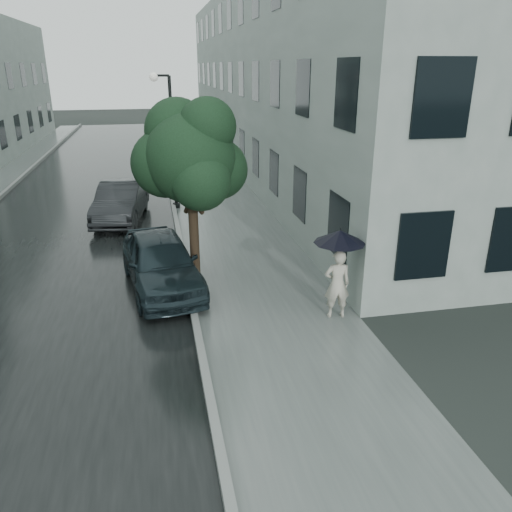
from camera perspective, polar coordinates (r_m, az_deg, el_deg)
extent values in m
plane|color=black|center=(9.44, 3.92, -12.42)|extent=(120.00, 120.00, 0.00)
cube|color=slate|center=(20.40, -4.34, 6.18)|extent=(3.50, 60.00, 0.01)
cube|color=slate|center=(20.24, -9.50, 6.04)|extent=(0.15, 60.00, 0.15)
cube|color=black|center=(20.46, -19.35, 5.08)|extent=(6.85, 60.00, 0.00)
cube|color=#93A09A|center=(28.16, 4.54, 19.50)|extent=(7.00, 36.00, 9.00)
cube|color=black|center=(27.41, -2.90, 19.50)|extent=(0.08, 32.40, 7.20)
cube|color=black|center=(38.46, -24.98, 17.36)|extent=(0.08, 16.20, 6.40)
imported|color=#BBB7A4|center=(10.90, 9.25, -3.20)|extent=(0.60, 0.43, 1.54)
cylinder|color=black|center=(10.72, 9.41, -0.27)|extent=(0.02, 0.02, 0.70)
cone|color=black|center=(10.55, 9.56, 2.21)|extent=(1.16, 1.16, 0.28)
cylinder|color=black|center=(10.50, 9.61, 3.03)|extent=(0.02, 0.02, 0.08)
cylinder|color=black|center=(10.86, 9.29, -2.14)|extent=(0.03, 0.03, 0.06)
cylinder|color=#332619|center=(12.35, -7.06, 1.87)|extent=(0.24, 0.24, 2.36)
sphere|color=#1A3921|center=(11.86, -7.50, 11.02)|extent=(2.11, 2.11, 2.11)
sphere|color=#1A3921|center=(12.22, -4.41, 9.86)|extent=(1.46, 1.46, 1.46)
sphere|color=#1A3921|center=(12.18, -10.30, 10.37)|extent=(1.63, 1.63, 1.63)
sphere|color=#1A3921|center=(11.39, -6.36, 8.55)|extent=(1.37, 1.37, 1.37)
sphere|color=#1A3921|center=(12.24, -8.98, 13.96)|extent=(1.54, 1.54, 1.54)
sphere|color=#1A3921|center=(11.63, -5.57, 14.54)|extent=(1.31, 1.31, 1.31)
cylinder|color=black|center=(19.28, -9.47, 12.45)|extent=(0.12, 0.12, 4.85)
cylinder|color=black|center=(19.75, -9.07, 5.77)|extent=(0.28, 0.28, 0.20)
cylinder|color=black|center=(19.14, -10.70, 19.62)|extent=(0.51, 0.20, 0.08)
sphere|color=silver|center=(19.21, -11.61, 19.41)|extent=(0.32, 0.32, 0.32)
imported|color=#19272C|center=(12.42, -10.80, -0.65)|extent=(2.21, 4.23, 1.37)
imported|color=black|center=(18.41, -15.20, 6.04)|extent=(1.96, 4.22, 1.34)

